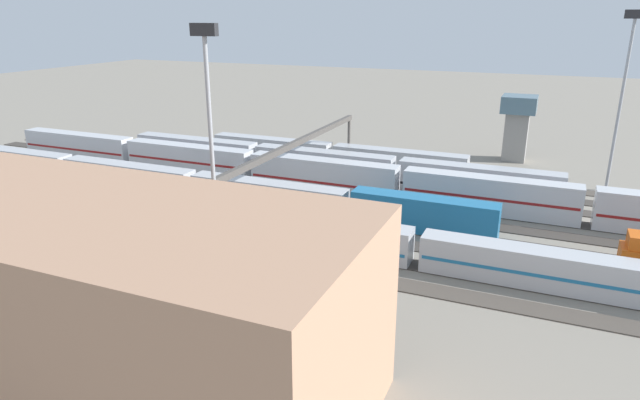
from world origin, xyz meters
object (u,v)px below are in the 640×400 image
train_on_track_3 (323,176)px  train_on_track_2 (323,166)px  train_on_track_5 (186,183)px  light_mast_1 (210,116)px  train_on_track_8 (162,221)px  control_tower (517,123)px  maintenance_shed (0,274)px  train_on_track_0 (332,155)px  light_mast_0 (625,79)px  signal_gantry (295,148)px  train_on_track_7 (208,215)px

train_on_track_3 → train_on_track_2: size_ratio=1.68×
train_on_track_2 → train_on_track_3: bearing=112.1°
train_on_track_2 → train_on_track_5: size_ratio=0.79×
train_on_track_2 → light_mast_1: 35.32m
light_mast_1 → train_on_track_8: bearing=-15.7°
light_mast_1 → control_tower: light_mast_1 is taller
maintenance_shed → train_on_track_0: bearing=-91.8°
maintenance_shed → control_tower: 85.88m
train_on_track_3 → train_on_track_8: (10.06, 25.00, -0.02)m
train_on_track_3 → light_mast_0: bearing=-155.9°
light_mast_1 → train_on_track_5: bearing=-46.1°
train_on_track_2 → signal_gantry: 11.27m
train_on_track_7 → light_mast_0: (-46.72, -37.69, 14.78)m
train_on_track_7 → light_mast_1: 17.21m
control_tower → signal_gantry: bearing=53.6°
train_on_track_8 → signal_gantry: 22.13m
train_on_track_0 → signal_gantry: size_ratio=1.05×
train_on_track_5 → signal_gantry: size_ratio=2.01×
train_on_track_3 → train_on_track_8: bearing=68.1°
train_on_track_0 → train_on_track_5: train_on_track_5 is taller
light_mast_0 → light_mast_1: size_ratio=1.06×
train_on_track_5 → train_on_track_2: bearing=-136.2°
light_mast_1 → train_on_track_0: bearing=-85.0°
train_on_track_2 → light_mast_0: (-41.62, -12.69, 14.22)m
train_on_track_2 → train_on_track_7: bearing=78.5°
light_mast_0 → signal_gantry: bearing=28.5°
train_on_track_2 → train_on_track_8: size_ratio=1.51×
train_on_track_8 → signal_gantry: size_ratio=1.05×
maintenance_shed → control_tower: (-31.38, -79.94, 0.11)m
light_mast_0 → train_on_track_2: bearing=17.0°
train_on_track_2 → control_tower: 38.19m
train_on_track_3 → light_mast_0: 45.63m
train_on_track_0 → light_mast_0: 46.52m
train_on_track_5 → maintenance_shed: 40.16m
train_on_track_0 → train_on_track_3: size_ratio=0.39×
control_tower → light_mast_1: bearing=66.6°
train_on_track_3 → signal_gantry: bearing=66.7°
train_on_track_5 → light_mast_0: bearing=-154.2°
train_on_track_0 → signal_gantry: (-2.29, 20.00, 5.78)m
signal_gantry → train_on_track_8: bearing=68.4°
signal_gantry → control_tower: (-27.08, -36.68, -0.82)m
train_on_track_3 → signal_gantry: signal_gantry is taller
train_on_track_8 → train_on_track_3: bearing=-111.9°
train_on_track_7 → train_on_track_2: (-5.10, -25.00, 0.56)m
train_on_track_3 → control_tower: bearing=-128.2°
train_on_track_5 → control_tower: size_ratio=7.65×
train_on_track_8 → light_mast_1: (-9.37, 2.63, 13.47)m
train_on_track_3 → maintenance_shed: maintenance_shed is taller
train_on_track_0 → light_mast_1: light_mast_1 is taller
train_on_track_2 → maintenance_shed: size_ratio=1.24×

